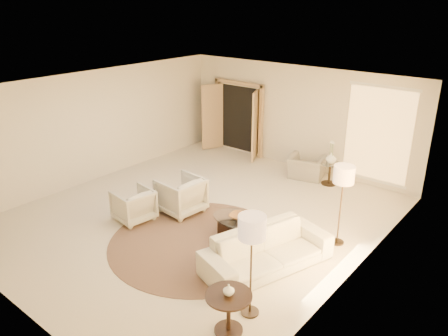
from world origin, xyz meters
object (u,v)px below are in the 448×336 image
Objects in this scene: armchair_left at (181,193)px; coffee_table at (239,225)px; sofa at (267,250)px; accent_chair at (306,164)px; floor_lamp_near at (344,178)px; end_vase at (229,290)px; bowl at (239,216)px; side_vase at (331,158)px; floor_lamp_far at (252,232)px; side_table at (330,171)px; armchair_right at (133,203)px; end_table at (229,306)px.

coffee_table is (1.66, -0.07, -0.19)m from armchair_left.
sofa reaches higher than coffee_table.
accent_chair is 3.43m from floor_lamp_near.
sofa is at bearing 106.02° from end_vase.
bowl is at bearing -147.14° from floor_lamp_near.
side_vase is (-1.32, 5.74, 0.00)m from end_vase.
sofa is 14.03× the size of end_vase.
side_vase is (-1.44, 2.52, -0.65)m from floor_lamp_near.
coffee_table is 2.52m from floor_lamp_far.
armchair_left is 3.94m from side_table.
accent_chair is (1.68, 4.40, 0.01)m from armchair_right.
side_table is (-1.32, 5.74, -0.08)m from end_table.
bowl is 2.16× the size of end_vase.
armchair_right is 3.91m from end_vase.
sofa is 4.17m from side_vase.
side_table is at bearing 87.23° from bowl.
sofa is 1.78m from end_vase.
armchair_right is 2.33m from coffee_table.
floor_lamp_far reaches higher than end_vase.
side_table is at bearing 157.32° from armchair_left.
floor_lamp_far reaches higher than armchair_left.
end_table is at bearing -55.57° from bowl.
armchair_left is at bearing -163.42° from floor_lamp_near.
floor_lamp_far is at bearing 88.86° from end_table.
coffee_table is 7.88× the size of end_vase.
floor_lamp_near reaches higher than accent_chair.
end_table reaches higher than coffee_table.
sofa is 4.08× the size of side_table.
sofa is 4.15m from side_table.
floor_lamp_near is 2.72m from floor_lamp_far.
sofa is at bearing 106.02° from end_table.
accent_chair is (1.16, 3.49, -0.06)m from armchair_left.
armchair_left is at bearing 151.14° from floor_lamp_far.
coffee_table is 2.64m from end_table.
end_vase is at bearing 59.47° from armchair_left.
accent_chair is 6.07m from end_table.
end_vase is (0.48, -1.67, 0.36)m from sofa.
floor_lamp_far is at bearing -48.07° from bowl.
coffee_table is 4.87× the size of side_vase.
accent_chair is 0.56× the size of floor_lamp_near.
floor_lamp_far reaches higher than armchair_right.
end_table is (3.67, -1.34, 0.05)m from armchair_right.
floor_lamp_far is at bearing -75.76° from side_table.
coffee_table is 3.57m from side_table.
armchair_right is at bearing -24.77° from armchair_left.
armchair_right reaches higher than sofa.
side_table is 0.35× the size of floor_lamp_far.
side_table is 1.59× the size of bowl.
coffee_table is at bearing 124.43° from end_vase.
end_vase is at bearing -92.21° from floor_lamp_near.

